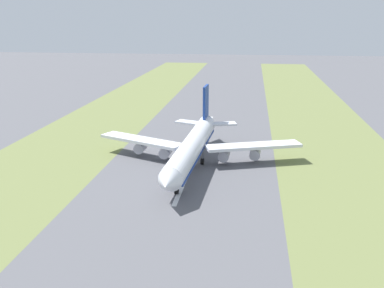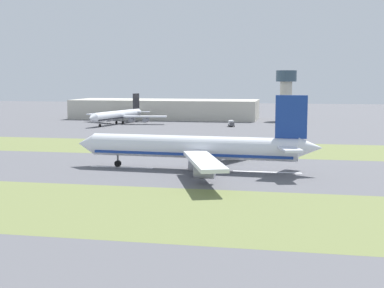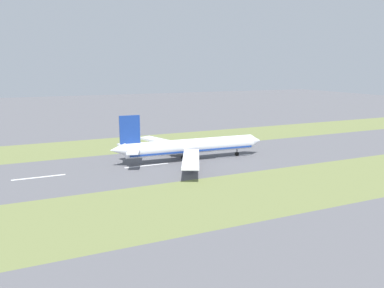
% 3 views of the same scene
% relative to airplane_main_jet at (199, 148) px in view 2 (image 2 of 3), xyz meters
% --- Properties ---
extents(ground_plane, '(800.00, 800.00, 0.00)m').
position_rel_airplane_main_jet_xyz_m(ground_plane, '(0.55, -2.16, -6.02)').
color(ground_plane, '#56565B').
extents(grass_median_west, '(40.00, 600.00, 0.01)m').
position_rel_airplane_main_jet_xyz_m(grass_median_west, '(-44.45, -2.16, -6.02)').
color(grass_median_west, olive).
rests_on(grass_median_west, ground).
extents(grass_median_east, '(40.00, 600.00, 0.01)m').
position_rel_airplane_main_jet_xyz_m(grass_median_east, '(45.55, -2.16, -6.02)').
color(grass_median_east, olive).
rests_on(grass_median_east, ground).
extents(centreline_dash_mid, '(1.20, 18.00, 0.01)m').
position_rel_airplane_main_jet_xyz_m(centreline_dash_mid, '(0.55, -18.10, -6.01)').
color(centreline_dash_mid, silver).
rests_on(centreline_dash_mid, ground).
extents(centreline_dash_far, '(1.20, 18.00, 0.01)m').
position_rel_airplane_main_jet_xyz_m(centreline_dash_far, '(0.55, 21.90, -6.01)').
color(centreline_dash_far, silver).
rests_on(centreline_dash_far, ground).
extents(airplane_main_jet, '(64.06, 67.19, 20.20)m').
position_rel_airplane_main_jet_xyz_m(airplane_main_jet, '(0.00, 0.00, 0.00)').
color(airplane_main_jet, silver).
rests_on(airplane_main_jet, ground).
extents(terminal_building, '(36.00, 112.72, 11.62)m').
position_rel_airplane_main_jet_xyz_m(terminal_building, '(180.34, 53.88, -0.21)').
color(terminal_building, '#BCB7A8').
rests_on(terminal_building, ground).
extents(control_tower, '(12.00, 12.00, 29.21)m').
position_rel_airplane_main_jet_xyz_m(control_tower, '(180.22, -19.07, 11.99)').
color(control_tower, '#BCB7A8').
rests_on(control_tower, ground).
extents(airplane_parked_apron, '(52.86, 49.69, 16.03)m').
position_rel_airplane_main_jet_xyz_m(airplane_parked_apron, '(136.82, 69.09, -1.24)').
color(airplane_parked_apron, silver).
rests_on(airplane_parked_apron, ground).
extents(service_truck, '(6.38, 3.94, 3.10)m').
position_rel_airplane_main_jet_xyz_m(service_truck, '(133.14, 7.36, -4.36)').
color(service_truck, '#4C4C51').
rests_on(service_truck, ground).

